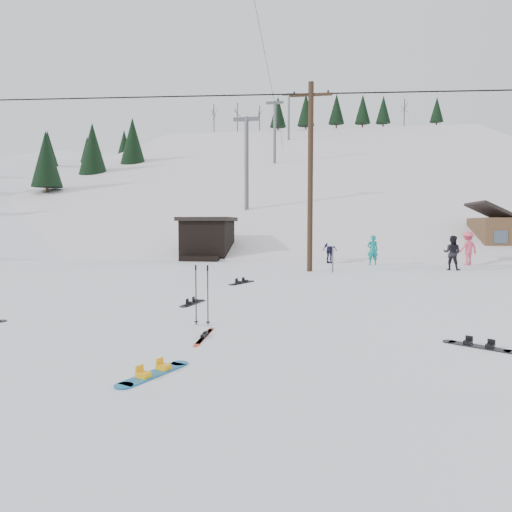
# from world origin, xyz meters

# --- Properties ---
(ground) EXTENTS (200.00, 200.00, 0.00)m
(ground) POSITION_xyz_m (0.00, 0.00, 0.00)
(ground) COLOR white
(ground) RESTS_ON ground
(ski_slope) EXTENTS (60.00, 85.24, 65.97)m
(ski_slope) POSITION_xyz_m (0.00, 55.00, -12.00)
(ski_slope) COLOR white
(ski_slope) RESTS_ON ground
(ridge_left) EXTENTS (47.54, 95.03, 58.38)m
(ridge_left) POSITION_xyz_m (-36.00, 48.00, -11.00)
(ridge_left) COLOR white
(ridge_left) RESTS_ON ground
(treeline_left) EXTENTS (20.00, 64.00, 10.00)m
(treeline_left) POSITION_xyz_m (-34.00, 40.00, 0.00)
(treeline_left) COLOR black
(treeline_left) RESTS_ON ground
(treeline_crest) EXTENTS (50.00, 6.00, 10.00)m
(treeline_crest) POSITION_xyz_m (0.00, 86.00, 0.00)
(treeline_crest) COLOR black
(treeline_crest) RESTS_ON ski_slope
(utility_pole) EXTENTS (2.00, 0.26, 9.00)m
(utility_pole) POSITION_xyz_m (2.00, 14.00, 4.68)
(utility_pole) COLOR #3A2819
(utility_pole) RESTS_ON ground
(trail_sign) EXTENTS (0.50, 0.09, 1.85)m
(trail_sign) POSITION_xyz_m (3.10, 13.58, 1.27)
(trail_sign) COLOR #595B60
(trail_sign) RESTS_ON ground
(lift_hut) EXTENTS (3.40, 4.10, 2.75)m
(lift_hut) POSITION_xyz_m (-5.00, 20.94, 1.36)
(lift_hut) COLOR black
(lift_hut) RESTS_ON ground
(lift_tower_near) EXTENTS (2.20, 0.36, 8.00)m
(lift_tower_near) POSITION_xyz_m (-4.00, 30.00, 7.86)
(lift_tower_near) COLOR #595B60
(lift_tower_near) RESTS_ON ski_slope
(lift_tower_mid) EXTENTS (2.20, 0.36, 8.00)m
(lift_tower_mid) POSITION_xyz_m (-4.00, 50.00, 14.36)
(lift_tower_mid) COLOR #595B60
(lift_tower_mid) RESTS_ON ski_slope
(lift_tower_far) EXTENTS (2.20, 0.36, 8.00)m
(lift_tower_far) POSITION_xyz_m (-4.00, 70.00, 20.86)
(lift_tower_far) COLOR #595B60
(lift_tower_far) RESTS_ON ski_slope
(hero_snowboard) EXTENTS (0.72, 1.39, 0.10)m
(hero_snowboard) POSITION_xyz_m (0.30, -1.73, 0.03)
(hero_snowboard) COLOR #1971A8
(hero_snowboard) RESTS_ON ground
(hero_skis) EXTENTS (0.16, 1.54, 0.08)m
(hero_skis) POSITION_xyz_m (0.43, 0.65, 0.02)
(hero_skis) COLOR #B73012
(hero_skis) RESTS_ON ground
(ski_poles) EXTENTS (0.38, 0.10, 1.37)m
(ski_poles) POSITION_xyz_m (0.08, 1.72, 0.70)
(ski_poles) COLOR black
(ski_poles) RESTS_ON ground
(board_scatter_b) EXTENTS (0.43, 1.31, 0.09)m
(board_scatter_b) POSITION_xyz_m (-0.94, 4.34, 0.02)
(board_scatter_b) COLOR black
(board_scatter_b) RESTS_ON ground
(board_scatter_d) EXTENTS (1.15, 0.83, 0.09)m
(board_scatter_d) POSITION_xyz_m (5.69, 0.70, 0.02)
(board_scatter_d) COLOR black
(board_scatter_d) RESTS_ON ground
(board_scatter_f) EXTENTS (0.80, 1.48, 0.11)m
(board_scatter_f) POSITION_xyz_m (-0.41, 9.06, 0.03)
(board_scatter_f) COLOR black
(board_scatter_f) RESTS_ON ground
(skier_teal) EXTENTS (0.66, 0.48, 1.67)m
(skier_teal) POSITION_xyz_m (5.34, 18.04, 0.83)
(skier_teal) COLOR #0D827B
(skier_teal) RESTS_ON ground
(skier_dark) EXTENTS (1.04, 0.95, 1.72)m
(skier_dark) POSITION_xyz_m (8.98, 15.68, 0.86)
(skier_dark) COLOR black
(skier_dark) RESTS_ON ground
(skier_pink) EXTENTS (1.40, 1.18, 1.88)m
(skier_pink) POSITION_xyz_m (10.61, 18.88, 0.94)
(skier_pink) COLOR #F2556F
(skier_pink) RESTS_ON ground
(skier_navy) EXTENTS (0.96, 0.77, 1.52)m
(skier_navy) POSITION_xyz_m (2.98, 18.79, 0.76)
(skier_navy) COLOR #171637
(skier_navy) RESTS_ON ground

